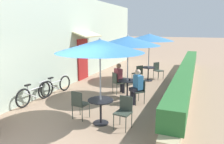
{
  "coord_description": "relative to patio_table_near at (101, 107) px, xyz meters",
  "views": [
    {
      "loc": [
        3.19,
        -3.63,
        2.69
      ],
      "look_at": [
        0.15,
        3.99,
        1.0
      ],
      "focal_mm": 35.0,
      "sensor_mm": 36.0,
      "label": 1
    }
  ],
  "objects": [
    {
      "name": "cafe_facade_wall",
      "position": [
        -3.29,
        5.16,
        1.6
      ],
      "size": [
        0.98,
        13.88,
        4.2
      ],
      "color": "#B2C1AD",
      "rests_on": "ground_plane"
    },
    {
      "name": "bicycle_leaning",
      "position": [
        -2.94,
        0.68,
        -0.14
      ],
      "size": [
        0.12,
        1.71,
        0.76
      ],
      "rotation": [
        0.0,
        0.0,
        -0.03
      ],
      "color": "black",
      "rests_on": "ground_plane"
    },
    {
      "name": "cafe_chair_far_left",
      "position": [
        -0.23,
        4.89,
        0.02
      ],
      "size": [
        0.56,
        0.56,
        0.87
      ],
      "rotation": [
        0.0,
        0.0,
        7.2
      ],
      "color": "#384238",
      "rests_on": "ground_plane"
    },
    {
      "name": "planter_hedge",
      "position": [
        2.01,
        5.2,
        0.04
      ],
      "size": [
        0.6,
        12.88,
        1.01
      ],
      "color": "tan",
      "rests_on": "ground_plane"
    },
    {
      "name": "patio_umbrella_mid",
      "position": [
        -0.01,
        2.46,
        1.71
      ],
      "size": [
        2.38,
        2.38,
        2.42
      ],
      "color": "#B7B7BC",
      "rests_on": "ground_plane"
    },
    {
      "name": "cafe_chair_mid_left",
      "position": [
        0.57,
        2.06,
        0.02
      ],
      "size": [
        0.56,
        0.56,
        0.87
      ],
      "rotation": [
        0.0,
        0.0,
        8.7
      ],
      "color": "#384238",
      "rests_on": "ground_plane"
    },
    {
      "name": "patio_umbrella_far",
      "position": [
        0.13,
        5.5,
        1.71
      ],
      "size": [
        2.38,
        2.38,
        2.42
      ],
      "color": "#B7B7BC",
      "rests_on": "ground_plane"
    },
    {
      "name": "cafe_chair_far_right",
      "position": [
        0.5,
        6.1,
        0.02
      ],
      "size": [
        0.56,
        0.56,
        0.87
      ],
      "rotation": [
        0.0,
        0.0,
        10.34
      ],
      "color": "#384238",
      "rests_on": "ground_plane"
    },
    {
      "name": "seated_patron_mid_left",
      "position": [
        0.5,
        1.97,
        0.2
      ],
      "size": [
        0.5,
        0.51,
        1.25
      ],
      "rotation": [
        0.0,
        0.0,
        8.7
      ],
      "color": "#23232D",
      "rests_on": "ground_plane"
    },
    {
      "name": "cafe_chair_mid_right",
      "position": [
        -0.58,
        2.87,
        0.02
      ],
      "size": [
        0.56,
        0.56,
        0.87
      ],
      "rotation": [
        0.0,
        0.0,
        11.84
      ],
      "color": "#384238",
      "rests_on": "ground_plane"
    },
    {
      "name": "patio_table_mid",
      "position": [
        -0.01,
        2.46,
        0.0
      ],
      "size": [
        0.72,
        0.72,
        0.7
      ],
      "color": "black",
      "rests_on": "ground_plane"
    },
    {
      "name": "cafe_chair_near_left",
      "position": [
        -0.7,
        0.02,
        0.02
      ],
      "size": [
        0.45,
        0.45,
        0.87
      ],
      "rotation": [
        0.0,
        0.0,
        6.14
      ],
      "color": "#384238",
      "rests_on": "ground_plane"
    },
    {
      "name": "patio_table_far",
      "position": [
        0.13,
        5.5,
        0.0
      ],
      "size": [
        0.72,
        0.72,
        0.7
      ],
      "color": "black",
      "rests_on": "ground_plane"
    },
    {
      "name": "cafe_chair_near_right",
      "position": [
        0.7,
        -0.02,
        0.02
      ],
      "size": [
        0.45,
        0.45,
        0.87
      ],
      "rotation": [
        0.0,
        0.0,
        9.29
      ],
      "color": "#384238",
      "rests_on": "ground_plane"
    },
    {
      "name": "seated_patron_mid_right",
      "position": [
        -0.51,
        2.95,
        0.2
      ],
      "size": [
        0.5,
        0.51,
        1.25
      ],
      "rotation": [
        0.0,
        0.0,
        11.84
      ],
      "color": "#23232D",
      "rests_on": "ground_plane"
    },
    {
      "name": "patio_umbrella_near",
      "position": [
        0.0,
        -0.0,
        1.71
      ],
      "size": [
        2.38,
        2.38,
        2.42
      ],
      "color": "#B7B7BC",
      "rests_on": "ground_plane"
    },
    {
      "name": "bicycle_second",
      "position": [
        -2.87,
        1.88,
        -0.15
      ],
      "size": [
        0.27,
        1.7,
        0.75
      ],
      "rotation": [
        0.0,
        0.0,
        -0.12
      ],
      "color": "black",
      "rests_on": "ground_plane"
    },
    {
      "name": "coffee_cup_mid",
      "position": [
        0.1,
        2.4,
        0.26
      ],
      "size": [
        0.07,
        0.07,
        0.09
      ],
      "color": "#232328",
      "rests_on": "patio_table_mid"
    },
    {
      "name": "patio_table_near",
      "position": [
        0.0,
        0.0,
        0.0
      ],
      "size": [
        0.72,
        0.72,
        0.7
      ],
      "color": "black",
      "rests_on": "ground_plane"
    }
  ]
}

